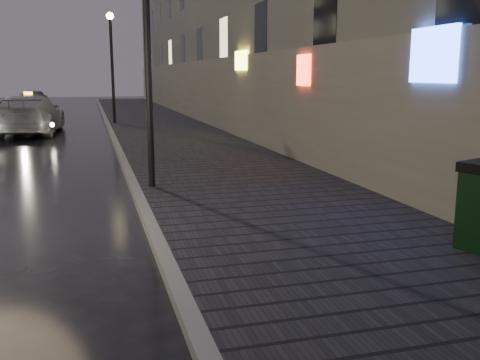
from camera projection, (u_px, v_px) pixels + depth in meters
The scene contains 8 objects.
ground at pixel (34, 331), 5.27m from camera, with size 120.00×120.00×0.00m, color black.
sidewalk at pixel (159, 125), 26.12m from camera, with size 4.60×58.00×0.15m, color black.
curb at pixel (108, 126), 25.48m from camera, with size 0.20×58.00×0.15m, color slate.
building_near at pixel (204, 1), 29.51m from camera, with size 1.80×50.00×13.00m, color #605B54.
lamp_near at pixel (147, 24), 10.75m from camera, with size 0.36×0.36×5.28m.
lamp_far at pixel (112, 54), 25.86m from camera, with size 0.36×0.36×5.28m.
taxi_mid at pixel (30, 115), 22.74m from camera, with size 2.31×5.67×1.65m, color silver.
car_far at pixel (34, 99), 38.78m from camera, with size 1.75×4.34×1.48m, color gray.
Camera 1 is at (0.63, -5.25, 2.47)m, focal length 40.00 mm.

